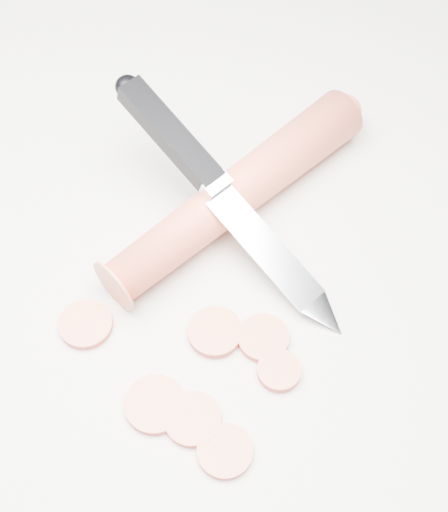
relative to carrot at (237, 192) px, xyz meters
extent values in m
plane|color=beige|center=(-0.06, -0.07, -0.02)|extent=(2.40, 2.40, 0.00)
cylinder|color=#E25137|center=(0.00, 0.00, 0.00)|extent=(0.21, 0.15, 0.04)
cylinder|color=#DC6F4C|center=(-0.06, -0.15, -0.02)|extent=(0.04, 0.04, 0.01)
cylinder|color=#DC6F4C|center=(-0.08, -0.14, -0.02)|extent=(0.04, 0.04, 0.01)
cylinder|color=#DC6F4C|center=(-0.01, -0.11, -0.02)|extent=(0.03, 0.03, 0.01)
cylinder|color=#DC6F4C|center=(0.00, -0.13, -0.02)|extent=(0.03, 0.03, 0.01)
cylinder|color=#DC6F4C|center=(-0.04, -0.10, -0.02)|extent=(0.04, 0.04, 0.01)
cylinder|color=#DC6F4C|center=(-0.12, -0.08, -0.02)|extent=(0.04, 0.04, 0.01)
cylinder|color=#DC6F4C|center=(-0.05, -0.18, -0.02)|extent=(0.03, 0.03, 0.01)
camera|label=1|loc=(-0.07, -0.31, 0.41)|focal=50.00mm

